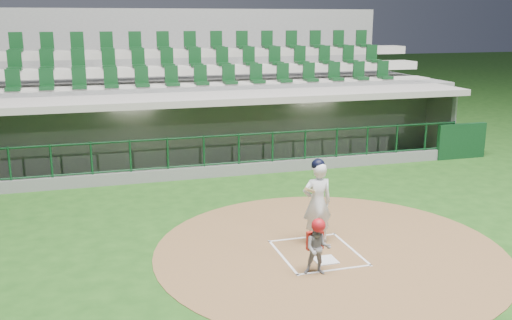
% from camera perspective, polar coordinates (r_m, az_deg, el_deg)
% --- Properties ---
extents(ground, '(120.00, 120.00, 0.00)m').
position_cam_1_polar(ground, '(12.04, 5.62, -8.74)').
color(ground, '#194112').
rests_on(ground, ground).
extents(dirt_circle, '(7.20, 7.20, 0.01)m').
position_cam_1_polar(dirt_circle, '(11.98, 7.33, -8.89)').
color(dirt_circle, brown).
rests_on(dirt_circle, ground).
extents(home_plate, '(0.43, 0.43, 0.02)m').
position_cam_1_polar(home_plate, '(11.44, 6.95, -9.92)').
color(home_plate, silver).
rests_on(home_plate, dirt_circle).
extents(batter_box_chalk, '(1.55, 1.80, 0.01)m').
position_cam_1_polar(batter_box_chalk, '(11.78, 6.18, -9.20)').
color(batter_box_chalk, white).
rests_on(batter_box_chalk, ground).
extents(dugout_structure, '(16.40, 3.70, 3.00)m').
position_cam_1_polar(dugout_structure, '(18.96, -3.02, 2.74)').
color(dugout_structure, slate).
rests_on(dugout_structure, ground).
extents(seating_deck, '(17.00, 6.72, 5.15)m').
position_cam_1_polar(seating_deck, '(21.84, -5.07, 5.43)').
color(seating_deck, slate).
rests_on(seating_deck, ground).
extents(batter, '(0.86, 0.86, 1.83)m').
position_cam_1_polar(batter, '(12.01, 6.14, -4.11)').
color(batter, white).
rests_on(batter, dirt_circle).
extents(catcher, '(0.59, 0.52, 1.09)m').
position_cam_1_polar(catcher, '(10.68, 6.19, -8.57)').
color(catcher, gray).
rests_on(catcher, dirt_circle).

